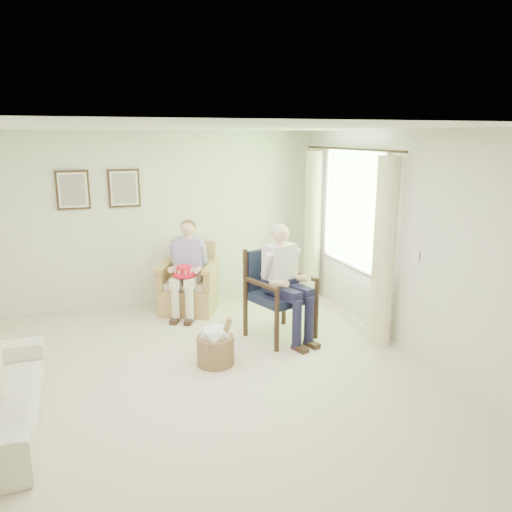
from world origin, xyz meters
The scene contains 16 objects.
floor centered at (0.00, 0.00, 0.00)m, with size 5.50×5.50×0.00m, color beige.
back_wall centered at (0.00, 2.75, 1.30)m, with size 5.00×0.04×2.60m, color silver.
front_wall centered at (0.00, -2.75, 1.30)m, with size 5.00×0.04×2.60m, color silver.
right_wall centered at (2.50, 0.00, 1.30)m, with size 0.04×5.50×2.60m, color silver.
ceiling centered at (0.00, 0.00, 2.60)m, with size 5.00×5.50×0.02m, color white.
window centered at (2.46, 1.20, 1.58)m, with size 0.13×2.50×1.63m.
curtain_left centered at (2.33, 0.22, 1.15)m, with size 0.34×0.34×2.30m, color beige.
curtain_right centered at (2.33, 2.18, 1.15)m, with size 0.34×0.34×2.30m, color beige.
framed_print_left centered at (-1.15, 2.71, 1.78)m, with size 0.45×0.05×0.55m.
framed_print_right centered at (-0.45, 2.71, 1.78)m, with size 0.45×0.05×0.55m.
wicker_armchair centered at (0.33, 2.18, 0.32)m, with size 0.78×0.77×0.99m.
wood_armchair centered at (1.23, 0.89, 0.61)m, with size 0.72×0.68×1.11m.
person_wicker centered at (0.33, 2.05, 0.77)m, with size 0.40×0.63×1.33m.
person_dark centered at (1.23, 0.71, 0.86)m, with size 0.40×0.62×1.44m.
red_hat centered at (0.22, 1.87, 0.68)m, with size 0.32×0.32×0.14m.
hatbox centered at (0.24, 0.31, 0.24)m, with size 0.47×0.47×0.62m.
Camera 1 is at (-1.08, -4.76, 2.54)m, focal length 35.00 mm.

